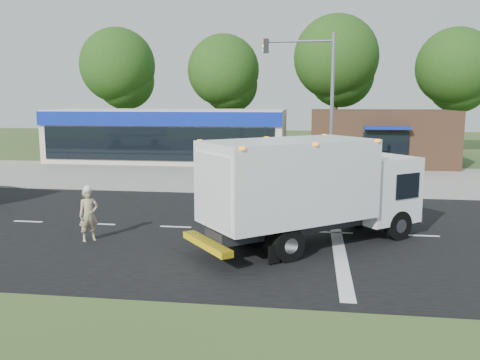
# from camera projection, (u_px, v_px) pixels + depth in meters

# --- Properties ---
(ground) EXTENTS (120.00, 120.00, 0.00)m
(ground) POSITION_uv_depth(u_px,v_px,m) (254.00, 230.00, 18.83)
(ground) COLOR #385123
(ground) RESTS_ON ground
(road_asphalt) EXTENTS (60.00, 14.00, 0.02)m
(road_asphalt) POSITION_uv_depth(u_px,v_px,m) (254.00, 230.00, 18.83)
(road_asphalt) COLOR black
(road_asphalt) RESTS_ON ground
(sidewalk) EXTENTS (60.00, 2.40, 0.12)m
(sidewalk) POSITION_uv_depth(u_px,v_px,m) (272.00, 190.00, 26.84)
(sidewalk) COLOR gray
(sidewalk) RESTS_ON ground
(parking_apron) EXTENTS (60.00, 9.00, 0.02)m
(parking_apron) POSITION_uv_depth(u_px,v_px,m) (279.00, 175.00, 32.52)
(parking_apron) COLOR gray
(parking_apron) RESTS_ON ground
(lane_markings) EXTENTS (55.20, 7.00, 0.01)m
(lane_markings) POSITION_uv_depth(u_px,v_px,m) (289.00, 241.00, 17.32)
(lane_markings) COLOR silver
(lane_markings) RESTS_ON road_asphalt
(ems_box_truck) EXTENTS (7.84, 6.89, 3.56)m
(ems_box_truck) POSITION_uv_depth(u_px,v_px,m) (310.00, 184.00, 16.59)
(ems_box_truck) COLOR black
(ems_box_truck) RESTS_ON ground
(emergency_worker) EXTENTS (0.79, 0.76, 1.94)m
(emergency_worker) POSITION_uv_depth(u_px,v_px,m) (89.00, 214.00, 17.26)
(emergency_worker) COLOR tan
(emergency_worker) RESTS_ON ground
(retail_strip_mall) EXTENTS (18.00, 6.20, 4.00)m
(retail_strip_mall) POSITION_uv_depth(u_px,v_px,m) (168.00, 135.00, 39.24)
(retail_strip_mall) COLOR beige
(retail_strip_mall) RESTS_ON ground
(brown_storefront) EXTENTS (10.00, 6.70, 4.00)m
(brown_storefront) POSITION_uv_depth(u_px,v_px,m) (380.00, 138.00, 37.08)
(brown_storefront) COLOR #382316
(brown_storefront) RESTS_ON ground
(traffic_signal_pole) EXTENTS (3.51, 0.25, 8.00)m
(traffic_signal_pole) POSITION_uv_depth(u_px,v_px,m) (319.00, 97.00, 25.15)
(traffic_signal_pole) COLOR gray
(traffic_signal_pole) RESTS_ON ground
(background_trees) EXTENTS (36.77, 7.39, 12.10)m
(background_trees) POSITION_uv_depth(u_px,v_px,m) (281.00, 70.00, 45.31)
(background_trees) COLOR #332114
(background_trees) RESTS_ON ground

